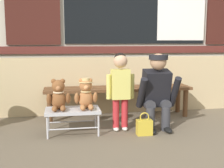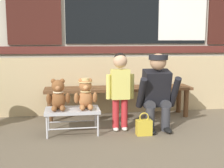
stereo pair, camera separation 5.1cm
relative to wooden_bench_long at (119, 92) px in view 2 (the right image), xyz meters
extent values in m
plane|color=brown|center=(0.46, -1.06, -0.37)|extent=(60.00, 60.00, 0.00)
cube|color=tan|center=(0.46, 0.37, 0.05)|extent=(7.71, 0.25, 0.85)
cube|color=#56231E|center=(0.46, 0.77, 0.58)|extent=(7.24, 0.04, 0.12)
cube|color=black|center=(0.46, 0.78, 1.38)|extent=(2.40, 0.03, 1.40)
cube|color=white|center=(1.24, 0.76, 1.38)|extent=(0.85, 0.02, 1.29)
cube|color=brown|center=(0.00, -0.14, 0.05)|extent=(2.10, 0.11, 0.04)
cube|color=brown|center=(0.00, 0.00, 0.05)|extent=(2.10, 0.11, 0.04)
cube|color=brown|center=(0.00, 0.14, 0.05)|extent=(2.10, 0.11, 0.04)
cylinder|color=brown|center=(-0.97, -0.14, -0.17)|extent=(0.07, 0.07, 0.40)
cylinder|color=brown|center=(-0.97, 0.14, -0.17)|extent=(0.07, 0.07, 0.40)
cylinder|color=brown|center=(0.97, -0.14, -0.17)|extent=(0.07, 0.07, 0.40)
cylinder|color=brown|center=(0.97, 0.14, -0.17)|extent=(0.07, 0.07, 0.40)
cube|color=#BCBCC1|center=(-0.68, -0.66, -0.09)|extent=(0.64, 0.36, 0.04)
cylinder|color=#BCBCC1|center=(-0.97, -0.81, -0.24)|extent=(0.02, 0.02, 0.26)
cylinder|color=#BCBCC1|center=(-0.97, -0.51, -0.24)|extent=(0.02, 0.02, 0.26)
cylinder|color=#BCBCC1|center=(-0.39, -0.81, -0.24)|extent=(0.02, 0.02, 0.26)
cylinder|color=#BCBCC1|center=(-0.39, -0.51, -0.24)|extent=(0.02, 0.02, 0.26)
cylinder|color=#BCBCC1|center=(-0.68, -0.81, -0.27)|extent=(0.58, 0.02, 0.02)
cylinder|color=#BCBCC1|center=(-0.68, -0.51, -0.27)|extent=(0.58, 0.02, 0.02)
ellipsoid|color=brown|center=(-0.84, -0.64, 0.04)|extent=(0.17, 0.14, 0.22)
sphere|color=brown|center=(-0.84, -0.65, 0.20)|extent=(0.15, 0.15, 0.15)
sphere|color=#AE6E42|center=(-0.84, -0.71, 0.19)|extent=(0.06, 0.06, 0.06)
sphere|color=brown|center=(-0.89, -0.64, 0.26)|extent=(0.06, 0.06, 0.06)
ellipsoid|color=brown|center=(-0.95, -0.67, 0.06)|extent=(0.06, 0.11, 0.16)
ellipsoid|color=brown|center=(-0.89, -0.76, -0.04)|extent=(0.06, 0.15, 0.06)
sphere|color=brown|center=(-0.79, -0.64, 0.26)|extent=(0.06, 0.06, 0.06)
ellipsoid|color=brown|center=(-0.73, -0.67, 0.06)|extent=(0.06, 0.11, 0.16)
ellipsoid|color=brown|center=(-0.80, -0.76, -0.04)|extent=(0.06, 0.15, 0.06)
torus|color=beige|center=(-0.84, -0.65, 0.13)|extent=(0.13, 0.13, 0.02)
ellipsoid|color=#A86B3D|center=(-0.52, -0.64, 0.04)|extent=(0.17, 0.14, 0.22)
sphere|color=#A86B3D|center=(-0.52, -0.65, 0.20)|extent=(0.15, 0.15, 0.15)
sphere|color=#E1955B|center=(-0.52, -0.71, 0.19)|extent=(0.06, 0.06, 0.06)
sphere|color=#A86B3D|center=(-0.57, -0.64, 0.26)|extent=(0.06, 0.06, 0.06)
ellipsoid|color=#A86B3D|center=(-0.63, -0.67, 0.06)|extent=(0.06, 0.11, 0.16)
ellipsoid|color=#A86B3D|center=(-0.57, -0.76, -0.04)|extent=(0.06, 0.15, 0.06)
sphere|color=#A86B3D|center=(-0.47, -0.64, 0.26)|extent=(0.06, 0.06, 0.06)
ellipsoid|color=#A86B3D|center=(-0.41, -0.67, 0.06)|extent=(0.06, 0.11, 0.16)
ellipsoid|color=#A86B3D|center=(-0.48, -0.76, -0.04)|extent=(0.06, 0.15, 0.06)
torus|color=#D6B775|center=(-0.52, -0.65, 0.13)|extent=(0.13, 0.13, 0.02)
cylinder|color=#D6B775|center=(-0.52, -0.65, 0.24)|extent=(0.17, 0.17, 0.01)
cylinder|color=#D6B775|center=(-0.52, -0.65, 0.27)|extent=(0.10, 0.10, 0.04)
cylinder|color=#B7282D|center=(-0.15, -0.63, -0.15)|extent=(0.08, 0.08, 0.36)
ellipsoid|color=silver|center=(-0.15, -0.65, -0.35)|extent=(0.07, 0.12, 0.05)
cylinder|color=#B7282D|center=(-0.04, -0.63, -0.15)|extent=(0.08, 0.08, 0.36)
ellipsoid|color=silver|center=(-0.04, -0.65, -0.35)|extent=(0.07, 0.12, 0.05)
cube|color=#DBD166|center=(-0.10, -0.63, 0.21)|extent=(0.22, 0.15, 0.36)
cylinder|color=#DBD166|center=(-0.24, -0.63, 0.18)|extent=(0.06, 0.06, 0.30)
cylinder|color=#DBD166|center=(0.05, -0.63, 0.18)|extent=(0.06, 0.06, 0.30)
sphere|color=tan|center=(-0.10, -0.63, 0.49)|extent=(0.17, 0.17, 0.17)
sphere|color=black|center=(-0.10, -0.62, 0.51)|extent=(0.16, 0.16, 0.16)
cylinder|color=#333338|center=(0.25, -0.73, -0.22)|extent=(0.11, 0.11, 0.30)
cylinder|color=#333338|center=(0.25, -0.59, -0.05)|extent=(0.13, 0.32, 0.13)
ellipsoid|color=black|center=(0.25, -0.81, -0.34)|extent=(0.09, 0.20, 0.06)
cylinder|color=#333338|center=(0.45, -0.73, -0.22)|extent=(0.11, 0.11, 0.30)
cylinder|color=#333338|center=(0.45, -0.59, -0.05)|extent=(0.13, 0.32, 0.13)
ellipsoid|color=black|center=(0.45, -0.81, -0.34)|extent=(0.09, 0.20, 0.06)
cube|color=black|center=(0.35, -0.62, 0.15)|extent=(0.32, 0.30, 0.47)
cylinder|color=black|center=(0.14, -0.72, 0.11)|extent=(0.08, 0.28, 0.40)
cylinder|color=black|center=(0.56, -0.72, 0.11)|extent=(0.08, 0.28, 0.40)
sphere|color=tan|center=(0.35, -0.69, 0.48)|extent=(0.20, 0.20, 0.20)
cylinder|color=black|center=(0.35, -0.69, 0.53)|extent=(0.23, 0.23, 0.06)
cube|color=brown|center=(0.54, -0.53, 0.01)|extent=(0.10, 0.22, 0.16)
cube|color=gold|center=(0.14, -0.85, -0.28)|extent=(0.18, 0.11, 0.18)
torus|color=gold|center=(0.14, -0.85, -0.16)|extent=(0.11, 0.01, 0.11)
camera|label=1|loc=(-0.80, -4.07, 0.73)|focal=46.93mm
camera|label=2|loc=(-0.75, -4.08, 0.73)|focal=46.93mm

